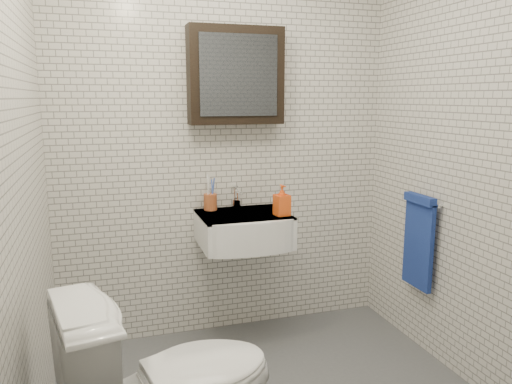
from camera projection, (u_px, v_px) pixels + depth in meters
room_shell at (279, 120)px, 2.27m from camera, size 2.22×2.02×2.51m
washbasin at (245, 230)px, 3.11m from camera, size 0.55×0.50×0.20m
faucet at (237, 198)px, 3.26m from camera, size 0.06×0.20×0.15m
mirror_cabinet at (236, 76)px, 3.11m from camera, size 0.60×0.15×0.60m
towel_rail at (419, 238)px, 3.05m from camera, size 0.09×0.30×0.58m
toothbrush_cup at (210, 201)px, 3.22m from camera, size 0.09×0.09×0.23m
soap_bottle at (282, 200)px, 3.06m from camera, size 0.10×0.10×0.19m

